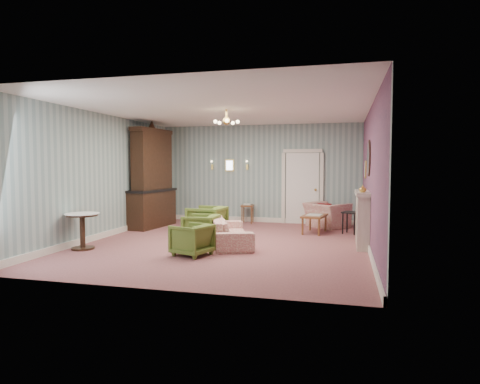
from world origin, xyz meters
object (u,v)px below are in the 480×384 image
(wingback_chair, at_px, (327,211))
(fireplace, at_px, (362,219))
(olive_chair_a, at_px, (192,238))
(sofa_chintz, at_px, (230,227))
(olive_chair_b, at_px, (201,228))
(dresser, at_px, (152,175))
(side_table_black, at_px, (351,223))
(coffee_table, at_px, (314,224))
(pedestal_table, at_px, (83,231))
(olive_chair_c, at_px, (207,220))

(wingback_chair, bearing_deg, fireplace, 149.88)
(olive_chair_a, relative_size, sofa_chintz, 0.34)
(olive_chair_b, distance_m, dresser, 3.11)
(dresser, bearing_deg, side_table_black, 7.99)
(coffee_table, height_order, pedestal_table, pedestal_table)
(olive_chair_a, bearing_deg, sofa_chintz, 179.56)
(olive_chair_a, bearing_deg, dresser, -124.63)
(olive_chair_a, xyz_separation_m, pedestal_table, (-2.35, -0.01, 0.04))
(olive_chair_c, bearing_deg, sofa_chintz, 51.61)
(olive_chair_a, relative_size, olive_chair_c, 0.81)
(olive_chair_b, bearing_deg, fireplace, 100.40)
(olive_chair_a, bearing_deg, coffee_table, 165.47)
(olive_chair_c, distance_m, fireplace, 3.54)
(side_table_black, bearing_deg, olive_chair_b, -146.34)
(olive_chair_c, distance_m, side_table_black, 3.56)
(olive_chair_a, bearing_deg, olive_chair_b, -150.56)
(side_table_black, distance_m, pedestal_table, 6.22)
(olive_chair_a, distance_m, fireplace, 3.62)
(side_table_black, bearing_deg, olive_chair_c, -159.07)
(side_table_black, xyz_separation_m, pedestal_table, (-5.30, -3.26, 0.09))
(coffee_table, height_order, side_table_black, side_table_black)
(wingback_chair, bearing_deg, olive_chair_a, 102.61)
(wingback_chair, distance_m, dresser, 4.91)
(olive_chair_a, xyz_separation_m, olive_chair_b, (-0.22, 1.14, 0.02))
(sofa_chintz, height_order, dresser, dresser)
(wingback_chair, height_order, side_table_black, wingback_chair)
(wingback_chair, relative_size, pedestal_table, 1.40)
(olive_chair_c, height_order, wingback_chair, wingback_chair)
(olive_chair_a, xyz_separation_m, sofa_chintz, (0.41, 1.21, 0.05))
(olive_chair_b, bearing_deg, wingback_chair, 140.74)
(sofa_chintz, bearing_deg, dresser, 33.55)
(wingback_chair, xyz_separation_m, dresser, (-4.68, -1.10, 0.98))
(sofa_chintz, bearing_deg, pedestal_table, 92.04)
(coffee_table, bearing_deg, pedestal_table, -144.20)
(fireplace, height_order, coffee_table, fireplace)
(coffee_table, xyz_separation_m, pedestal_table, (-4.42, -3.19, 0.14))
(sofa_chintz, height_order, fireplace, fireplace)
(olive_chair_b, bearing_deg, dresser, -132.78)
(olive_chair_c, bearing_deg, wingback_chair, 135.79)
(dresser, bearing_deg, sofa_chintz, -28.05)
(sofa_chintz, relative_size, fireplace, 1.39)
(wingback_chair, relative_size, fireplace, 0.74)
(olive_chair_b, xyz_separation_m, side_table_black, (3.17, 2.11, -0.08))
(side_table_black, bearing_deg, sofa_chintz, -141.15)
(olive_chair_a, bearing_deg, pedestal_table, -71.42)
(olive_chair_b, xyz_separation_m, sofa_chintz, (0.64, 0.07, 0.03))
(olive_chair_c, relative_size, wingback_chair, 0.78)
(olive_chair_a, height_order, sofa_chintz, sofa_chintz)
(wingback_chair, relative_size, side_table_black, 1.87)
(pedestal_table, bearing_deg, olive_chair_b, 28.28)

